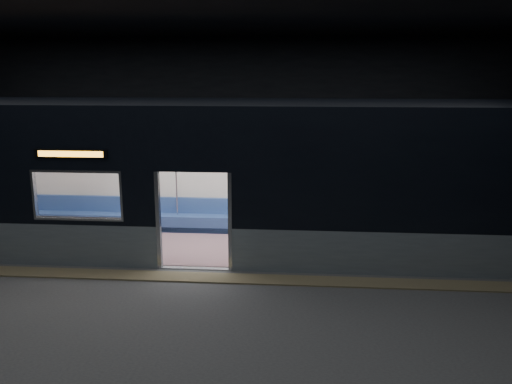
# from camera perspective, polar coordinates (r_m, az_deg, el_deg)

# --- Properties ---
(station_floor) EXTENTS (24.00, 14.00, 0.01)m
(station_floor) POSITION_cam_1_polar(r_m,az_deg,el_deg) (10.45, -7.52, -10.10)
(station_floor) COLOR #47494C
(station_floor) RESTS_ON ground
(station_envelope) EXTENTS (24.00, 14.00, 5.00)m
(station_envelope) POSITION_cam_1_polar(r_m,az_deg,el_deg) (9.64, -8.17, 10.43)
(station_envelope) COLOR black
(station_envelope) RESTS_ON station_floor
(tactile_strip) EXTENTS (22.80, 0.50, 0.03)m
(tactile_strip) POSITION_cam_1_polar(r_m,az_deg,el_deg) (10.94, -6.91, -8.90)
(tactile_strip) COLOR #8C7F59
(tactile_strip) RESTS_ON station_floor
(metro_car) EXTENTS (18.00, 3.04, 3.35)m
(metro_car) POSITION_cam_1_polar(r_m,az_deg,el_deg) (12.33, -5.30, 2.48)
(metro_car) COLOR gray
(metro_car) RESTS_ON station_floor
(passenger) EXTENTS (0.38, 0.64, 1.28)m
(passenger) POSITION_cam_1_polar(r_m,az_deg,el_deg) (13.36, 2.11, -1.42)
(passenger) COLOR black
(passenger) RESTS_ON metro_car
(handbag) EXTENTS (0.29, 0.26, 0.13)m
(handbag) POSITION_cam_1_polar(r_m,az_deg,el_deg) (13.20, 1.93, -2.06)
(handbag) COLOR black
(handbag) RESTS_ON passenger
(transit_map) EXTENTS (1.08, 0.03, 0.70)m
(transit_map) POSITION_cam_1_polar(r_m,az_deg,el_deg) (13.50, 6.13, 1.87)
(transit_map) COLOR white
(transit_map) RESTS_ON metro_car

